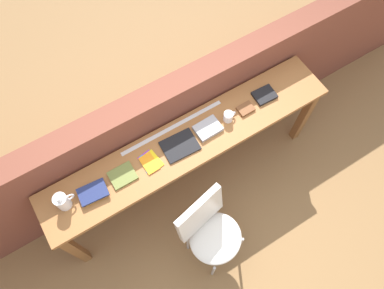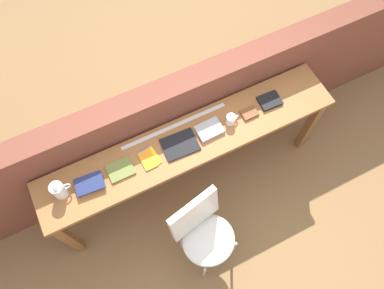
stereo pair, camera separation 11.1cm
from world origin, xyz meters
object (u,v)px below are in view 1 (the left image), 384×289
Objects in this scene: leather_journal_brown at (246,109)px; pamphlet_pile_colourful at (150,162)px; chair_white_moulded at (210,230)px; book_stack_leftmost at (93,192)px; magazine_cycling at (123,176)px; pitcher_white at (63,201)px; book_repair_rightmost at (264,95)px; mug at (228,116)px; book_open_centre at (180,146)px.

pamphlet_pile_colourful is at bearing 179.38° from leather_journal_brown.
leather_journal_brown reaches higher than chair_white_moulded.
book_stack_leftmost is at bearing 136.07° from chair_white_moulded.
magazine_cycling reaches higher than pamphlet_pile_colourful.
pitcher_white is 1.02× the size of book_repair_rightmost.
pitcher_white reaches higher than book_stack_leftmost.
mug is at bearing 179.38° from leather_journal_brown.
leather_journal_brown is at bearing -170.10° from book_repair_rightmost.
pamphlet_pile_colourful is at bearing 105.06° from chair_white_moulded.
pitcher_white is at bearing 178.30° from leather_journal_brown.
book_repair_rightmost is (1.34, 0.02, 0.00)m from magazine_cycling.
pamphlet_pile_colourful is at bearing -2.40° from pitcher_white.
pamphlet_pile_colourful is 1.47× the size of leather_journal_brown.
book_repair_rightmost is at bearing 1.03° from book_stack_leftmost.
book_stack_leftmost reaches higher than book_open_centre.
magazine_cycling is 1.76× the size of mug.
chair_white_moulded is at bearing -43.93° from book_stack_leftmost.
leather_journal_brown is at bearing -1.00° from pitcher_white.
pitcher_white is 0.69m from pamphlet_pile_colourful.
book_stack_leftmost reaches higher than pamphlet_pile_colourful.
leather_journal_brown reaches higher than book_open_centre.
magazine_cycling is 0.23m from pamphlet_pile_colourful.
book_repair_rightmost is (1.11, 0.03, 0.01)m from pamphlet_pile_colourful.
pitcher_white is at bearing 177.76° from magazine_cycling.
chair_white_moulded is at bearing -142.67° from book_repair_rightmost.
pamphlet_pile_colourful is (-0.17, 0.62, 0.36)m from chair_white_moulded.
chair_white_moulded is 4.66× the size of pamphlet_pile_colourful.
book_stack_leftmost is 1.15× the size of magazine_cycling.
book_repair_rightmost is (0.94, 0.65, 0.37)m from chair_white_moulded.
book_open_centre is (0.95, -0.03, -0.07)m from pitcher_white.
magazine_cycling is at bearing 179.49° from mug.
chair_white_moulded is 0.83m from magazine_cycling.
book_repair_rightmost is (0.38, 0.03, -0.03)m from mug.
chair_white_moulded is 0.97m from book_stack_leftmost.
leather_journal_brown is (0.17, 0.00, -0.03)m from mug.
book_open_centre is 1.53× the size of book_repair_rightmost.
pitcher_white is at bearing 177.60° from pamphlet_pile_colourful.
book_stack_leftmost is at bearing -176.33° from book_repair_rightmost.
chair_white_moulded and pamphlet_pile_colourful have the same top height.
book_repair_rightmost is (0.21, 0.03, 0.00)m from leather_journal_brown.
pitcher_white is 0.96× the size of pamphlet_pile_colourful.
chair_white_moulded is at bearing -96.34° from book_open_centre.
chair_white_moulded is at bearing -74.94° from pamphlet_pile_colourful.
pamphlet_pile_colourful is (0.48, 0.00, -0.02)m from book_stack_leftmost.
book_open_centre is at bearing 80.97° from chair_white_moulded.
mug reaches higher than magazine_cycling.
book_stack_leftmost is 1.20m from mug.
chair_white_moulded is 1.03m from leather_journal_brown.
book_stack_leftmost is at bearing -179.93° from pamphlet_pile_colourful.
book_repair_rightmost reaches higher than chair_white_moulded.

